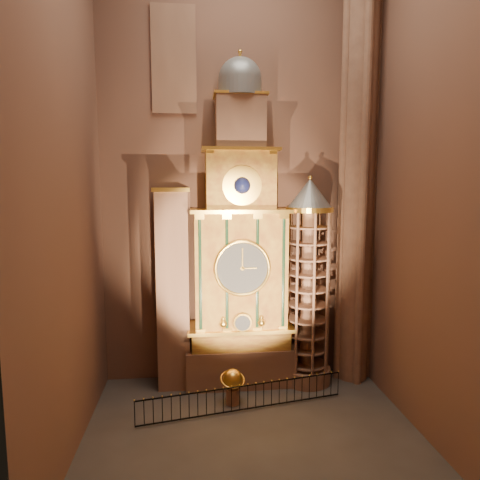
{
  "coord_description": "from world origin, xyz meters",
  "views": [
    {
      "loc": [
        -2.36,
        -16.37,
        10.23
      ],
      "look_at": [
        -0.22,
        3.0,
        7.81
      ],
      "focal_mm": 32.0,
      "sensor_mm": 36.0,
      "label": 1
    }
  ],
  "objects": [
    {
      "name": "floor",
      "position": [
        0.0,
        0.0,
        0.0
      ],
      "size": [
        14.0,
        14.0,
        0.0
      ],
      "primitive_type": "plane",
      "color": "#383330",
      "rests_on": "ground"
    },
    {
      "name": "wall_back",
      "position": [
        0.0,
        6.0,
        11.0
      ],
      "size": [
        22.0,
        0.0,
        22.0
      ],
      "primitive_type": "plane",
      "rotation": [
        1.57,
        0.0,
        0.0
      ],
      "color": "brown",
      "rests_on": "floor"
    },
    {
      "name": "wall_left",
      "position": [
        -7.0,
        0.0,
        11.0
      ],
      "size": [
        0.0,
        22.0,
        22.0
      ],
      "primitive_type": "plane",
      "rotation": [
        1.57,
        0.0,
        1.57
      ],
      "color": "brown",
      "rests_on": "floor"
    },
    {
      "name": "wall_right",
      "position": [
        7.0,
        0.0,
        11.0
      ],
      "size": [
        0.0,
        22.0,
        22.0
      ],
      "primitive_type": "plane",
      "rotation": [
        1.57,
        0.0,
        -1.57
      ],
      "color": "brown",
      "rests_on": "floor"
    },
    {
      "name": "astronomical_clock",
      "position": [
        0.0,
        4.96,
        6.68
      ],
      "size": [
        5.6,
        2.41,
        16.7
      ],
      "color": "#8C634C",
      "rests_on": "floor"
    },
    {
      "name": "portrait_tower",
      "position": [
        -3.4,
        4.98,
        5.15
      ],
      "size": [
        1.8,
        1.6,
        10.2
      ],
      "color": "#8C634C",
      "rests_on": "floor"
    },
    {
      "name": "stair_turret",
      "position": [
        3.5,
        4.7,
        5.27
      ],
      "size": [
        2.5,
        2.5,
        10.8
      ],
      "color": "#8C634C",
      "rests_on": "floor"
    },
    {
      "name": "gothic_pier",
      "position": [
        6.1,
        5.0,
        11.0
      ],
      "size": [
        2.04,
        2.04,
        22.0
      ],
      "color": "#8C634C",
      "rests_on": "floor"
    },
    {
      "name": "stained_glass_window",
      "position": [
        -3.2,
        5.92,
        16.5
      ],
      "size": [
        2.2,
        0.14,
        5.2
      ],
      "color": "navy",
      "rests_on": "wall_back"
    },
    {
      "name": "celestial_globe",
      "position": [
        -0.6,
        2.76,
        1.01
      ],
      "size": [
        1.4,
        1.35,
        1.69
      ],
      "color": "#8C634C",
      "rests_on": "floor"
    },
    {
      "name": "iron_railing",
      "position": [
        -0.16,
        1.99,
        0.65
      ],
      "size": [
        9.56,
        1.88,
        1.19
      ],
      "color": "black",
      "rests_on": "floor"
    }
  ]
}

